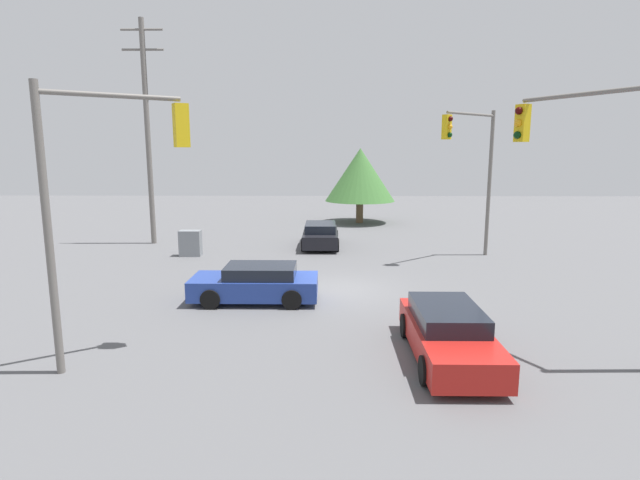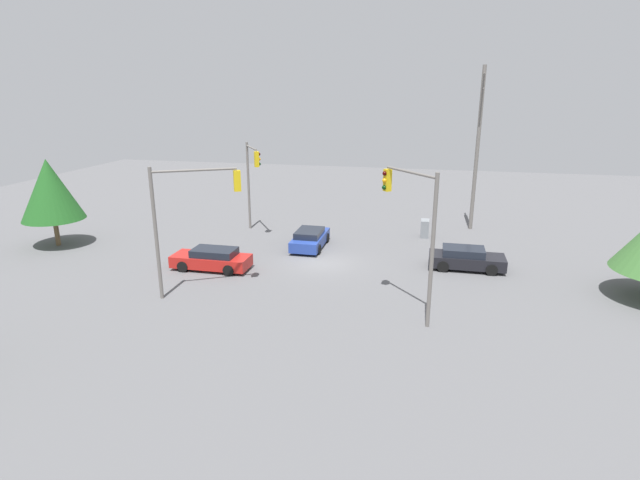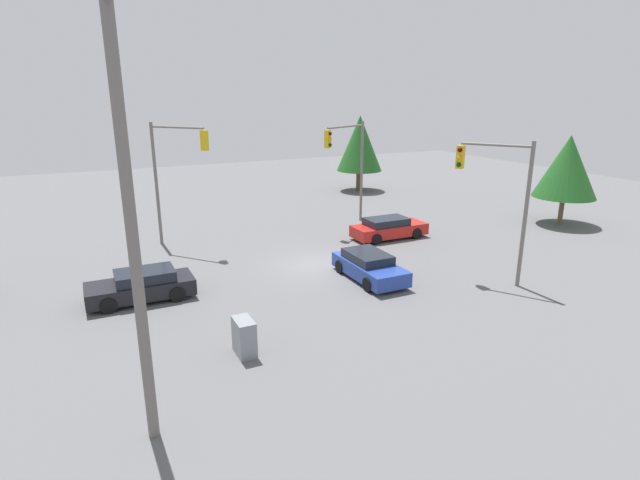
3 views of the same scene
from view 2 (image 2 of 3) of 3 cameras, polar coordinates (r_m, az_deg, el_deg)
The scene contains 10 objects.
ground_plane at distance 30.89m, azimuth 0.22°, elevation -2.57°, with size 80.00×80.00×0.00m, color #5B5B5E.
sedan_red at distance 30.24m, azimuth -12.25°, elevation -2.14°, with size 1.88×4.62×1.28m.
sedan_dark at distance 30.86m, azimuth 16.32°, elevation -2.04°, with size 1.94×4.38×1.30m.
sedan_blue at distance 33.63m, azimuth -1.15°, elevation 0.17°, with size 4.28×1.97×1.27m.
traffic_signal_main at distance 25.61m, azimuth -14.86°, elevation 3.55°, with size 2.36×3.90×6.73m.
traffic_signal_cross at distance 36.77m, azimuth -7.82°, elevation 7.57°, with size 2.90×2.00×6.56m.
traffic_signal_aux at distance 22.72m, azimuth 10.69°, elevation 2.48°, with size 3.02×2.61×6.98m.
utility_pole_tall at distance 38.92m, azimuth 17.56°, elevation 10.18°, with size 2.20×0.28×11.94m.
electrical_cabinet at distance 36.86m, azimuth 11.89°, elevation 1.31°, with size 1.03×0.59×1.26m, color gray.
tree_behind at distance 37.89m, azimuth -28.48°, elevation 5.08°, with size 4.02×4.02×5.92m.
Camera 2 is at (-28.47, -6.25, 10.24)m, focal length 28.00 mm.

